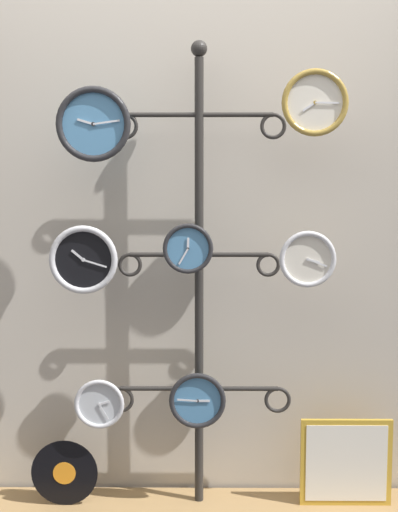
{
  "coord_description": "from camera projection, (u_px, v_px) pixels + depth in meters",
  "views": [
    {
      "loc": [
        0.02,
        -2.55,
        1.46
      ],
      "look_at": [
        0.0,
        0.36,
        1.13
      ],
      "focal_mm": 50.0,
      "sensor_mm": 36.0,
      "label": 1
    }
  ],
  "objects": [
    {
      "name": "clock_middle_left",
      "position": [
        84.0,
        260.0,
        2.89
      ],
      "size": [
        0.28,
        0.04,
        0.28
      ],
      "color": "black"
    },
    {
      "name": "clock_top_left",
      "position": [
        93.0,
        124.0,
        2.83
      ],
      "size": [
        0.3,
        0.04,
        0.3
      ],
      "color": "#4C84B2"
    },
    {
      "name": "vinyl_record",
      "position": [
        64.0,
        473.0,
        3.03
      ],
      "size": [
        0.28,
        0.01,
        0.28
      ],
      "color": "black",
      "rests_on": "low_shelf"
    },
    {
      "name": "clock_middle_right",
      "position": [
        308.0,
        259.0,
        2.89
      ],
      "size": [
        0.23,
        0.04,
        0.23
      ],
      "color": "silver"
    },
    {
      "name": "clock_middle_center",
      "position": [
        188.0,
        249.0,
        2.86
      ],
      "size": [
        0.2,
        0.04,
        0.2
      ],
      "color": "#4C84B2"
    },
    {
      "name": "shop_wall",
      "position": [
        199.0,
        190.0,
        3.1
      ],
      "size": [
        4.4,
        0.04,
        2.8
      ],
      "color": "#BCB2A3",
      "rests_on": "ground_plane"
    },
    {
      "name": "clock_top_right",
      "position": [
        315.0,
        103.0,
        2.8
      ],
      "size": [
        0.26,
        0.04,
        0.26
      ],
      "color": "silver"
    },
    {
      "name": "clock_bottom_center",
      "position": [
        197.0,
        400.0,
        2.96
      ],
      "size": [
        0.24,
        0.04,
        0.24
      ],
      "color": "#4C84B2"
    },
    {
      "name": "display_stand",
      "position": [
        199.0,
        348.0,
        3.02
      ],
      "size": [
        0.79,
        0.34,
        2.01
      ],
      "color": "#282623",
      "rests_on": "ground_plane"
    },
    {
      "name": "picture_frame",
      "position": [
        346.0,
        462.0,
        3.03
      ],
      "size": [
        0.39,
        0.02,
        0.38
      ],
      "color": "gold",
      "rests_on": "low_shelf"
    },
    {
      "name": "clock_bottom_left",
      "position": [
        99.0,
        404.0,
        2.96
      ],
      "size": [
        0.21,
        0.04,
        0.21
      ],
      "color": "silver"
    }
  ]
}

